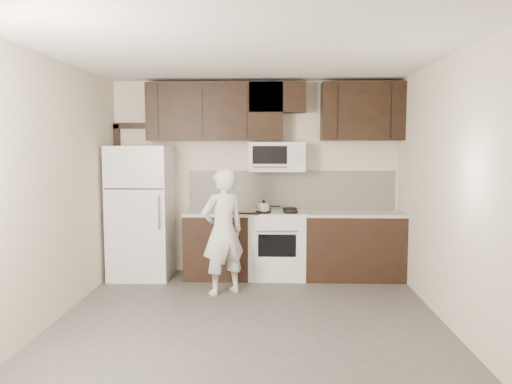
{
  "coord_description": "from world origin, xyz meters",
  "views": [
    {
      "loc": [
        0.24,
        -4.8,
        1.82
      ],
      "look_at": [
        0.05,
        0.9,
        1.28
      ],
      "focal_mm": 35.0,
      "sensor_mm": 36.0,
      "label": 1
    }
  ],
  "objects_px": {
    "refrigerator": "(141,212)",
    "person": "(223,231)",
    "microwave": "(277,157)",
    "stove": "(277,244)"
  },
  "relations": [
    {
      "from": "refrigerator",
      "to": "person",
      "type": "xyz_separation_m",
      "value": [
        1.19,
        -0.74,
        -0.13
      ]
    },
    {
      "from": "microwave",
      "to": "person",
      "type": "distance_m",
      "value": 1.43
    },
    {
      "from": "microwave",
      "to": "refrigerator",
      "type": "height_order",
      "value": "microwave"
    },
    {
      "from": "stove",
      "to": "person",
      "type": "distance_m",
      "value": 1.07
    },
    {
      "from": "refrigerator",
      "to": "person",
      "type": "height_order",
      "value": "refrigerator"
    },
    {
      "from": "microwave",
      "to": "person",
      "type": "height_order",
      "value": "microwave"
    },
    {
      "from": "stove",
      "to": "refrigerator",
      "type": "bearing_deg",
      "value": -178.49
    },
    {
      "from": "stove",
      "to": "microwave",
      "type": "relative_size",
      "value": 1.24
    },
    {
      "from": "refrigerator",
      "to": "stove",
      "type": "bearing_deg",
      "value": 1.51
    },
    {
      "from": "stove",
      "to": "microwave",
      "type": "xyz_separation_m",
      "value": [
        -0.0,
        0.12,
        1.19
      ]
    }
  ]
}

